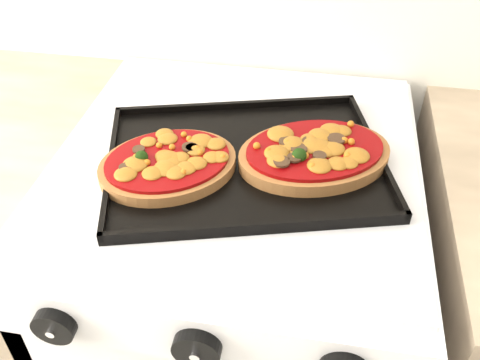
% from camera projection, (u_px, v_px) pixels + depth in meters
% --- Properties ---
extents(stove, '(0.60, 0.60, 0.91)m').
position_uv_depth(stove, '(237.00, 319.00, 1.17)').
color(stove, silver).
rests_on(stove, floor).
extents(control_panel, '(0.60, 0.02, 0.09)m').
position_uv_depth(control_panel, '(193.00, 334.00, 0.68)').
color(control_panel, silver).
rests_on(control_panel, stove).
extents(knob_left, '(0.06, 0.02, 0.06)m').
position_uv_depth(knob_left, '(54.00, 327.00, 0.69)').
color(knob_left, black).
rests_on(knob_left, control_panel).
extents(knob_center, '(0.06, 0.02, 0.06)m').
position_uv_depth(knob_center, '(197.00, 349.00, 0.66)').
color(knob_center, black).
rests_on(knob_center, control_panel).
extents(baking_tray, '(0.50, 0.42, 0.02)m').
position_uv_depth(baking_tray, '(245.00, 159.00, 0.85)').
color(baking_tray, black).
rests_on(baking_tray, stove).
extents(pizza_left, '(0.27, 0.25, 0.03)m').
position_uv_depth(pizza_left, '(168.00, 163.00, 0.82)').
color(pizza_left, '#A96A3A').
rests_on(pizza_left, baking_tray).
extents(pizza_right, '(0.29, 0.25, 0.04)m').
position_uv_depth(pizza_right, '(315.00, 153.00, 0.83)').
color(pizza_right, '#A96A3A').
rests_on(pizza_right, baking_tray).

